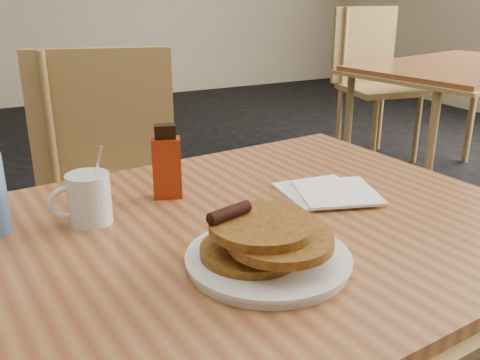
% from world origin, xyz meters
% --- Properties ---
extents(main_table, '(1.38, 1.00, 0.75)m').
position_xyz_m(main_table, '(-0.03, 0.03, 0.71)').
color(main_table, '#9B6337').
rests_on(main_table, floor).
extents(neighbor_table, '(1.38, 1.07, 0.75)m').
position_xyz_m(neighbor_table, '(2.12, 1.36, 0.71)').
color(neighbor_table, '#9B6337').
rests_on(neighbor_table, floor).
extents(chair_main_far, '(0.56, 0.57, 0.99)m').
position_xyz_m(chair_main_far, '(-0.00, 0.80, 0.59)').
color(chair_main_far, '#A67D4E').
rests_on(chair_main_far, floor).
extents(chair_neighbor_far, '(0.54, 0.54, 1.03)m').
position_xyz_m(chair_neighbor_far, '(2.13, 2.13, 0.62)').
color(chair_neighbor_far, '#A67D4E').
rests_on(chair_neighbor_far, floor).
extents(pancake_plate, '(0.27, 0.27, 0.10)m').
position_xyz_m(pancake_plate, '(0.02, -0.11, 0.78)').
color(pancake_plate, silver).
rests_on(pancake_plate, main_table).
extents(coffee_mug, '(0.12, 0.08, 0.15)m').
position_xyz_m(coffee_mug, '(-0.20, 0.19, 0.80)').
color(coffee_mug, silver).
rests_on(coffee_mug, main_table).
extents(syrup_bottle, '(0.07, 0.05, 0.16)m').
position_xyz_m(syrup_bottle, '(-0.02, 0.24, 0.82)').
color(syrup_bottle, maroon).
rests_on(syrup_bottle, main_table).
extents(napkin_stack, '(0.21, 0.22, 0.01)m').
position_xyz_m(napkin_stack, '(0.29, 0.10, 0.76)').
color(napkin_stack, white).
rests_on(napkin_stack, main_table).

